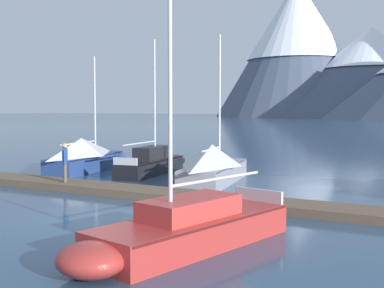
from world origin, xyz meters
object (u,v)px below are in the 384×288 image
(sailboat_second_berth, at_px, (155,163))
(sailboat_mid_dock_port, at_px, (215,164))
(person_on_dock, at_px, (65,160))
(sailboat_mid_dock_starboard, at_px, (182,229))
(sailboat_nearest_berth, at_px, (87,155))

(sailboat_second_berth, xyz_separation_m, sailboat_mid_dock_port, (4.53, -1.68, 0.31))
(sailboat_second_berth, distance_m, person_on_dock, 6.60)
(sailboat_mid_dock_port, distance_m, sailboat_mid_dock_starboard, 11.56)
(sailboat_second_berth, distance_m, sailboat_mid_dock_port, 4.84)
(person_on_dock, bearing_deg, sailboat_mid_dock_starboard, -31.90)
(sailboat_mid_dock_starboard, height_order, person_on_dock, sailboat_mid_dock_starboard)
(sailboat_nearest_berth, bearing_deg, sailboat_second_berth, 14.01)
(person_on_dock, bearing_deg, sailboat_second_berth, 87.14)
(person_on_dock, bearing_deg, sailboat_nearest_berth, 122.79)
(sailboat_mid_dock_port, xyz_separation_m, person_on_dock, (-4.86, -4.87, 0.39))
(sailboat_nearest_berth, height_order, sailboat_mid_dock_starboard, sailboat_mid_dock_starboard)
(sailboat_second_berth, bearing_deg, sailboat_mid_dock_port, -20.31)
(sailboat_mid_dock_port, relative_size, person_on_dock, 4.48)
(sailboat_second_berth, relative_size, person_on_dock, 4.34)
(sailboat_second_berth, relative_size, sailboat_mid_dock_starboard, 0.97)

